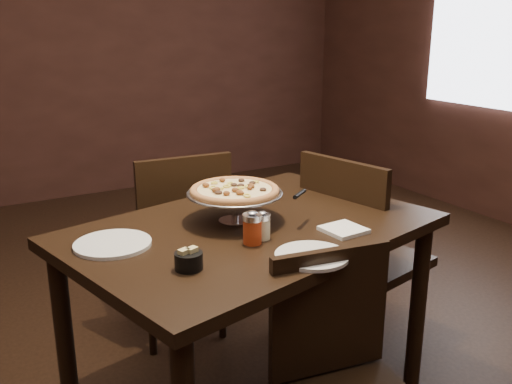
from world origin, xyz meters
TOP-DOWN VIEW (x-y plane):
  - room at (0.06, 0.03)m, footprint 6.04×7.04m
  - dining_table at (0.07, 0.01)m, footprint 1.49×1.16m
  - pizza_stand at (0.04, 0.07)m, footprint 0.36×0.36m
  - parmesan_shaker at (0.04, -0.13)m, footprint 0.06×0.06m
  - pepper_flake_shaker at (-0.02, -0.15)m, footprint 0.07×0.07m
  - packet_caddy at (-0.29, -0.23)m, footprint 0.09×0.09m
  - napkin_stack at (0.33, -0.22)m, footprint 0.15×0.15m
  - plate_left at (-0.43, 0.07)m, footprint 0.26×0.26m
  - plate_near at (0.09, -0.35)m, footprint 0.24×0.24m
  - serving_spatula at (0.23, -0.08)m, footprint 0.14×0.14m
  - chair_far at (0.07, 0.73)m, footprint 0.49×0.49m
  - chair_near at (0.09, -0.54)m, footprint 0.47×0.47m
  - chair_side at (0.71, 0.14)m, footprint 0.55×0.55m

SIDE VIEW (x-z plane):
  - chair_near at x=0.09m, z-range 0.04..0.92m
  - chair_far at x=0.07m, z-range 0.04..1.02m
  - chair_side at x=0.71m, z-range 0.05..1.04m
  - dining_table at x=0.07m, z-range 0.31..1.13m
  - plate_near at x=0.09m, z-range 0.83..0.84m
  - plate_left at x=-0.43m, z-range 0.83..0.84m
  - napkin_stack at x=0.33m, z-range 0.83..0.84m
  - packet_caddy at x=-0.29m, z-range 0.82..0.89m
  - parmesan_shaker at x=0.04m, z-range 0.83..0.93m
  - pepper_flake_shaker at x=-0.02m, z-range 0.83..0.94m
  - serving_spatula at x=0.23m, z-range 0.94..0.96m
  - pizza_stand at x=0.04m, z-range 0.88..1.03m
  - room at x=0.06m, z-range -0.02..2.82m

